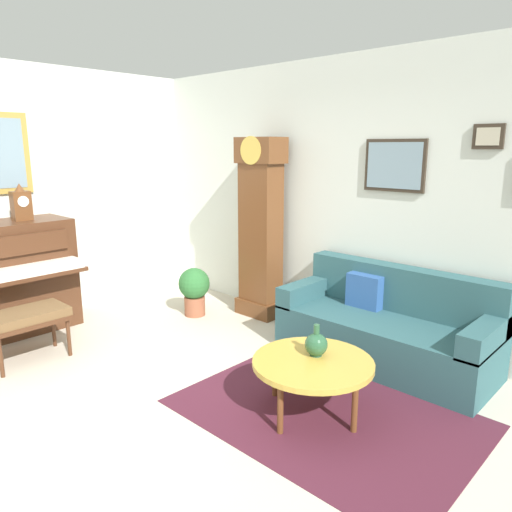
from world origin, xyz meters
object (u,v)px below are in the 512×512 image
Objects in this scene: piano_bench at (26,319)px; green_jug at (316,344)px; coffee_table at (313,364)px; grandfather_clock at (261,233)px; mantel_clock at (21,204)px; potted_plant at (194,288)px; couch at (387,328)px.

piano_bench is 2.92× the size of green_jug.
coffee_table is 0.15m from green_jug.
grandfather_clock is 5.34× the size of mantel_clock.
green_jug is 0.43× the size of potted_plant.
potted_plant reaches higher than coffee_table.
couch is 5.00× the size of mantel_clock.
green_jug is at bearing 13.50° from mantel_clock.
potted_plant is at bearing 56.08° from mantel_clock.
potted_plant is at bearing 161.31° from coffee_table.
green_jug is (2.38, 1.14, 0.10)m from piano_bench.
grandfather_clock reaches higher than coffee_table.
potted_plant is (0.15, 1.82, -0.08)m from piano_bench.
piano_bench is at bearing -154.39° from green_jug.
coffee_table is at bearing -18.69° from potted_plant.
coffee_table is (2.42, 1.06, -0.02)m from piano_bench.
couch reaches higher than potted_plant.
potted_plant is (-0.54, -0.54, -0.64)m from grandfather_clock.
piano_bench reaches higher than coffee_table.
green_jug is (1.69, -1.23, -0.46)m from grandfather_clock.
couch is 3.39× the size of potted_plant.
green_jug is 2.34m from potted_plant.
potted_plant is (-2.23, 0.68, -0.18)m from green_jug.
potted_plant is at bearing 163.00° from green_jug.
potted_plant is (0.98, 1.45, -1.02)m from mantel_clock.
coffee_table is 3.45m from mantel_clock.
mantel_clock reaches higher than piano_bench.
green_jug is at bearing 25.61° from piano_bench.
mantel_clock is at bearing -123.92° from potted_plant.
green_jug is (3.20, 0.77, -0.84)m from mantel_clock.
couch is at bearing 30.45° from mantel_clock.
couch reaches higher than piano_bench.
grandfather_clock is at bearing 175.89° from couch.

